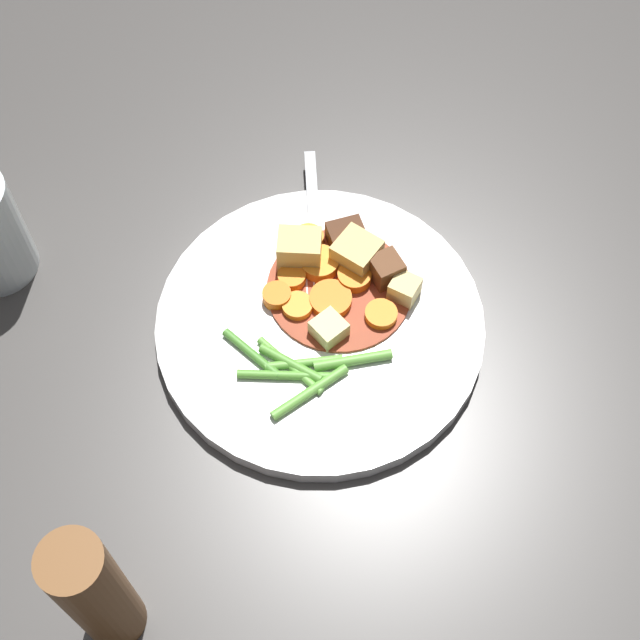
% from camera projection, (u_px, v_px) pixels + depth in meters
% --- Properties ---
extents(ground_plane, '(3.00, 3.00, 0.00)m').
position_uv_depth(ground_plane, '(320.00, 329.00, 0.78)').
color(ground_plane, '#423F3D').
extents(dinner_plate, '(0.27, 0.27, 0.02)m').
position_uv_depth(dinner_plate, '(320.00, 325.00, 0.77)').
color(dinner_plate, white).
rests_on(dinner_plate, ground_plane).
extents(stew_sauce, '(0.12, 0.12, 0.00)m').
position_uv_depth(stew_sauce, '(338.00, 288.00, 0.78)').
color(stew_sauce, '#93381E').
rests_on(stew_sauce, dinner_plate).
extents(carrot_slice_0, '(0.03, 0.03, 0.01)m').
position_uv_depth(carrot_slice_0, '(381.00, 315.00, 0.76)').
color(carrot_slice_0, orange).
rests_on(carrot_slice_0, dinner_plate).
extents(carrot_slice_1, '(0.02, 0.02, 0.01)m').
position_uv_depth(carrot_slice_1, '(292.00, 278.00, 0.78)').
color(carrot_slice_1, orange).
rests_on(carrot_slice_1, dinner_plate).
extents(carrot_slice_2, '(0.03, 0.03, 0.01)m').
position_uv_depth(carrot_slice_2, '(308.00, 239.00, 0.80)').
color(carrot_slice_2, orange).
rests_on(carrot_slice_2, dinner_plate).
extents(carrot_slice_3, '(0.04, 0.04, 0.01)m').
position_uv_depth(carrot_slice_3, '(354.00, 277.00, 0.78)').
color(carrot_slice_3, orange).
rests_on(carrot_slice_3, dinner_plate).
extents(carrot_slice_4, '(0.03, 0.03, 0.01)m').
position_uv_depth(carrot_slice_4, '(298.00, 305.00, 0.77)').
color(carrot_slice_4, orange).
rests_on(carrot_slice_4, dinner_plate).
extents(carrot_slice_5, '(0.05, 0.05, 0.01)m').
position_uv_depth(carrot_slice_5, '(326.00, 298.00, 0.77)').
color(carrot_slice_5, orange).
rests_on(carrot_slice_5, dinner_plate).
extents(carrot_slice_6, '(0.05, 0.05, 0.01)m').
position_uv_depth(carrot_slice_6, '(320.00, 264.00, 0.78)').
color(carrot_slice_6, orange).
rests_on(carrot_slice_6, dinner_plate).
extents(carrot_slice_7, '(0.03, 0.03, 0.01)m').
position_uv_depth(carrot_slice_7, '(279.00, 293.00, 0.77)').
color(carrot_slice_7, orange).
rests_on(carrot_slice_7, dinner_plate).
extents(potato_chunk_0, '(0.04, 0.05, 0.03)m').
position_uv_depth(potato_chunk_0, '(300.00, 250.00, 0.78)').
color(potato_chunk_0, '#DBBC6B').
rests_on(potato_chunk_0, dinner_plate).
extents(potato_chunk_1, '(0.04, 0.04, 0.03)m').
position_uv_depth(potato_chunk_1, '(352.00, 252.00, 0.78)').
color(potato_chunk_1, '#DBBC6B').
rests_on(potato_chunk_1, dinner_plate).
extents(potato_chunk_2, '(0.02, 0.02, 0.02)m').
position_uv_depth(potato_chunk_2, '(405.00, 289.00, 0.77)').
color(potato_chunk_2, '#E5CC7A').
rests_on(potato_chunk_2, dinner_plate).
extents(potato_chunk_3, '(0.03, 0.03, 0.02)m').
position_uv_depth(potato_chunk_3, '(329.00, 329.00, 0.75)').
color(potato_chunk_3, '#EAD68C').
rests_on(potato_chunk_3, dinner_plate).
extents(meat_chunk_0, '(0.03, 0.03, 0.03)m').
position_uv_depth(meat_chunk_0, '(386.00, 270.00, 0.77)').
color(meat_chunk_0, brown).
rests_on(meat_chunk_0, dinner_plate).
extents(meat_chunk_1, '(0.04, 0.04, 0.02)m').
position_uv_depth(meat_chunk_1, '(347.00, 239.00, 0.79)').
color(meat_chunk_1, '#4C2B19').
rests_on(meat_chunk_1, dinner_plate).
extents(green_bean_0, '(0.05, 0.06, 0.01)m').
position_uv_depth(green_bean_0, '(353.00, 360.00, 0.74)').
color(green_bean_0, '#66AD42').
rests_on(green_bean_0, dinner_plate).
extents(green_bean_1, '(0.07, 0.04, 0.01)m').
position_uv_depth(green_bean_1, '(310.00, 392.00, 0.73)').
color(green_bean_1, '#66AD42').
rests_on(green_bean_1, dinner_plate).
extents(green_bean_2, '(0.02, 0.07, 0.01)m').
position_uv_depth(green_bean_2, '(287.00, 364.00, 0.74)').
color(green_bean_2, '#66AD42').
rests_on(green_bean_2, dinner_plate).
extents(green_bean_3, '(0.02, 0.06, 0.01)m').
position_uv_depth(green_bean_3, '(252.00, 354.00, 0.74)').
color(green_bean_3, '#4C8E33').
rests_on(green_bean_3, dinner_plate).
extents(green_bean_4, '(0.01, 0.06, 0.01)m').
position_uv_depth(green_bean_4, '(289.00, 363.00, 0.74)').
color(green_bean_4, '#599E38').
rests_on(green_bean_4, dinner_plate).
extents(green_bean_5, '(0.04, 0.06, 0.01)m').
position_uv_depth(green_bean_5, '(304.00, 363.00, 0.74)').
color(green_bean_5, '#66AD42').
rests_on(green_bean_5, dinner_plate).
extents(green_bean_6, '(0.04, 0.07, 0.01)m').
position_uv_depth(green_bean_6, '(284.00, 376.00, 0.73)').
color(green_bean_6, '#599E38').
rests_on(green_bean_6, dinner_plate).
extents(fork, '(0.16, 0.11, 0.00)m').
position_uv_depth(fork, '(315.00, 234.00, 0.81)').
color(fork, silver).
rests_on(fork, dinner_plate).
extents(pepper_mill, '(0.04, 0.04, 0.15)m').
position_uv_depth(pepper_mill, '(96.00, 593.00, 0.59)').
color(pepper_mill, brown).
rests_on(pepper_mill, ground_plane).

